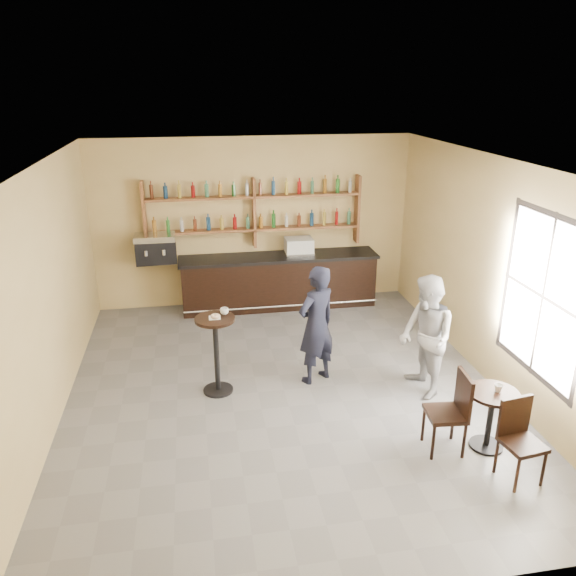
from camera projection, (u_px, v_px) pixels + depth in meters
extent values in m
plane|color=#5E5F63|center=(284.00, 390.00, 8.02)|extent=(7.00, 7.00, 0.00)
plane|color=white|center=(283.00, 163.00, 6.89)|extent=(7.00, 7.00, 0.00)
plane|color=tan|center=(254.00, 222.00, 10.68)|extent=(7.00, 0.00, 7.00)
plane|color=tan|center=(359.00, 444.00, 4.23)|extent=(7.00, 0.00, 7.00)
plane|color=tan|center=(46.00, 299.00, 6.98)|extent=(0.00, 7.00, 7.00)
plane|color=tan|center=(492.00, 273.00, 7.93)|extent=(0.00, 7.00, 7.00)
plane|color=white|center=(543.00, 297.00, 6.79)|extent=(0.00, 2.00, 2.00)
cube|color=white|center=(215.00, 318.00, 7.60)|extent=(0.16, 0.16, 0.00)
torus|color=#B97C43|center=(215.00, 316.00, 7.58)|extent=(0.16, 0.16, 0.05)
imported|color=white|center=(224.00, 311.00, 7.70)|extent=(0.14, 0.14, 0.09)
imported|color=black|center=(316.00, 325.00, 7.99)|extent=(0.77, 0.68, 1.76)
imported|color=white|center=(498.00, 388.00, 6.52)|extent=(0.13, 0.13, 0.09)
imported|color=#A1A1A6|center=(426.00, 337.00, 7.66)|extent=(0.70, 0.88, 1.73)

